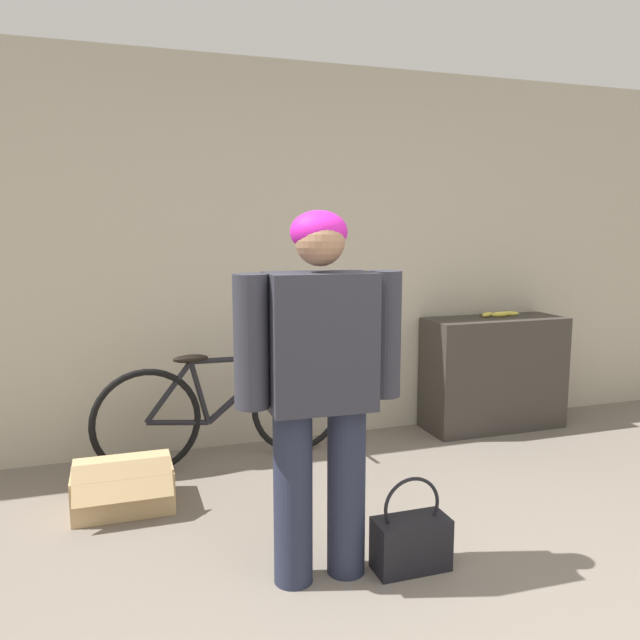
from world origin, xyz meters
TOP-DOWN VIEW (x-y plane):
  - wall_back at (0.00, 2.85)m, footprint 8.00×0.07m
  - side_shelf at (1.60, 2.59)m, footprint 1.05×0.41m
  - person at (-0.29, 1.05)m, footprint 0.72×0.27m
  - bicycle at (-0.44, 2.49)m, footprint 1.66×0.46m
  - banana at (1.65, 2.64)m, footprint 0.33×0.09m
  - handbag at (0.11, 0.98)m, footprint 0.33×0.16m
  - cardboard_box at (-1.08, 2.03)m, footprint 0.52×0.46m

SIDE VIEW (x-z plane):
  - cardboard_box at x=-1.08m, z-range -0.04..0.27m
  - handbag at x=0.11m, z-range -0.08..0.34m
  - bicycle at x=-0.44m, z-range -0.01..0.73m
  - side_shelf at x=1.60m, z-range 0.00..0.84m
  - banana at x=1.65m, z-range 0.84..0.88m
  - person at x=-0.29m, z-range 0.12..1.69m
  - wall_back at x=0.00m, z-range 0.00..2.60m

